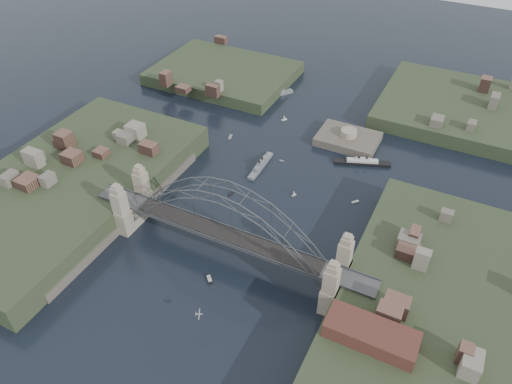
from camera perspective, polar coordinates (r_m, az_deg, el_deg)
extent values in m
plane|color=black|center=(137.33, -3.40, -7.51)|extent=(500.00, 500.00, 0.00)
cube|color=#4A4A4C|center=(131.59, -3.54, -5.14)|extent=(84.00, 6.00, 0.70)
cube|color=#4E5359|center=(129.40, -4.20, -5.80)|extent=(84.00, 0.25, 0.50)
cube|color=#4E5359|center=(133.05, -2.91, -4.16)|extent=(84.00, 0.25, 0.50)
cube|color=black|center=(131.21, -3.55, -4.97)|extent=(55.20, 5.20, 0.35)
cube|color=gray|center=(143.09, -15.61, -1.99)|extent=(3.40, 3.40, 17.70)
cube|color=gray|center=(148.55, -13.22, 0.28)|extent=(3.40, 3.40, 17.70)
cube|color=gray|center=(119.53, 8.74, -11.10)|extent=(3.40, 3.40, 17.70)
cube|color=gray|center=(126.02, 10.29, -7.90)|extent=(3.40, 3.40, 17.70)
cube|color=gray|center=(148.86, -14.10, -2.26)|extent=(4.08, 13.80, 8.00)
cube|color=gray|center=(126.38, 9.30, -10.90)|extent=(4.08, 13.80, 8.00)
cube|color=#2E3B22|center=(165.90, -21.17, 0.07)|extent=(50.00, 90.00, 12.00)
cube|color=#544E43|center=(152.99, -15.10, -2.63)|extent=(6.00, 70.00, 4.00)
cube|color=#2E3B22|center=(127.00, 20.90, -15.07)|extent=(50.00, 90.00, 12.00)
cube|color=#544E43|center=(128.19, 10.88, -12.32)|extent=(6.00, 70.00, 4.00)
cube|color=#2E3B22|center=(226.61, -3.79, 13.34)|extent=(60.00, 45.00, 9.00)
cube|color=#2E3B22|center=(214.32, 23.92, 8.31)|extent=(70.00, 55.00, 9.50)
cube|color=#544E43|center=(184.35, 10.70, 5.63)|extent=(22.00, 16.00, 7.00)
cylinder|color=gray|center=(181.81, 10.88, 6.86)|extent=(6.00, 6.00, 2.40)
cube|color=#592D26|center=(111.94, 13.40, -15.99)|extent=(20.00, 8.00, 4.00)
cube|color=gray|center=(168.07, 0.56, 3.05)|extent=(2.68, 16.58, 1.47)
cube|color=gray|center=(167.42, 0.56, 3.35)|extent=(1.91, 9.13, 1.10)
cube|color=gray|center=(166.93, 0.56, 3.58)|extent=(1.33, 4.16, 0.73)
cylinder|color=black|center=(165.70, 0.39, 3.54)|extent=(0.79, 0.79, 1.47)
cylinder|color=black|center=(167.41, 0.73, 3.97)|extent=(0.79, 0.79, 1.47)
cylinder|color=#4E5359|center=(163.04, -0.16, 2.78)|extent=(0.15, 0.15, 3.67)
cylinder|color=#4E5359|center=(170.36, 1.26, 4.59)|extent=(0.15, 0.15, 3.67)
cube|color=gray|center=(211.51, 2.27, 11.34)|extent=(11.72, 14.52, 1.65)
cube|color=gray|center=(210.93, 2.28, 11.63)|extent=(6.81, 8.26, 1.24)
cube|color=gray|center=(210.50, 2.29, 11.86)|extent=(3.47, 4.04, 0.82)
cylinder|color=black|center=(209.67, 2.01, 11.97)|extent=(0.82, 0.82, 1.65)
cylinder|color=black|center=(210.66, 2.58, 12.09)|extent=(0.82, 0.82, 1.65)
cylinder|color=#4E5359|center=(208.19, 1.07, 11.71)|extent=(0.16, 0.16, 4.12)
cylinder|color=#4E5359|center=(212.42, 3.50, 12.24)|extent=(0.16, 0.16, 4.12)
cube|color=black|center=(173.56, 12.38, 3.33)|extent=(19.27, 9.30, 1.42)
cube|color=silver|center=(172.95, 12.43, 3.61)|extent=(10.78, 5.62, 1.07)
cube|color=silver|center=(172.49, 12.47, 3.83)|extent=(5.09, 3.08, 0.71)
cylinder|color=black|center=(171.97, 12.04, 4.03)|extent=(0.96, 0.96, 1.42)
cylinder|color=black|center=(172.32, 12.95, 3.96)|extent=(0.96, 0.96, 1.42)
cylinder|color=#4E5359|center=(171.59, 10.54, 4.10)|extent=(0.14, 0.14, 3.56)
cylinder|color=#4E5359|center=(173.08, 14.41, 3.79)|extent=(0.14, 0.14, 3.56)
cube|color=#9FA2A6|center=(117.69, -6.70, -14.12)|extent=(1.48, 0.96, 0.27)
cube|color=#9FA2A6|center=(117.65, -6.71, -14.10)|extent=(1.65, 2.82, 0.06)
cube|color=#9FA2A6|center=(117.65, -7.09, -14.07)|extent=(0.58, 0.91, 0.34)
cube|color=silver|center=(157.08, -2.96, -0.15)|extent=(0.96, 2.70, 0.45)
cube|color=silver|center=(156.51, 4.46, -0.41)|extent=(1.28, 1.97, 0.45)
cylinder|color=#4E5359|center=(155.84, 4.48, -0.11)|extent=(0.08, 0.08, 2.20)
cone|color=silver|center=(155.84, 4.48, -0.11)|extent=(1.39, 1.53, 1.92)
cube|color=silver|center=(131.85, -5.53, -10.20)|extent=(3.21, 3.16, 0.45)
cube|color=silver|center=(131.55, -5.54, -10.09)|extent=(2.12, 2.09, 0.40)
cylinder|color=black|center=(131.20, -5.55, -9.96)|extent=(0.16, 0.16, 0.70)
cube|color=silver|center=(156.84, 11.62, -1.15)|extent=(2.12, 2.22, 0.45)
cube|color=silver|center=(183.93, -3.05, 6.49)|extent=(1.95, 3.39, 0.45)
cube|color=silver|center=(171.19, 3.03, 3.66)|extent=(1.68, 0.59, 0.45)
cube|color=silver|center=(194.57, 3.34, 8.50)|extent=(1.97, 2.25, 0.45)
cylinder|color=#4E5359|center=(194.03, 3.35, 8.76)|extent=(0.08, 0.08, 2.20)
cone|color=silver|center=(194.03, 3.35, 8.76)|extent=(1.55, 1.59, 1.92)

